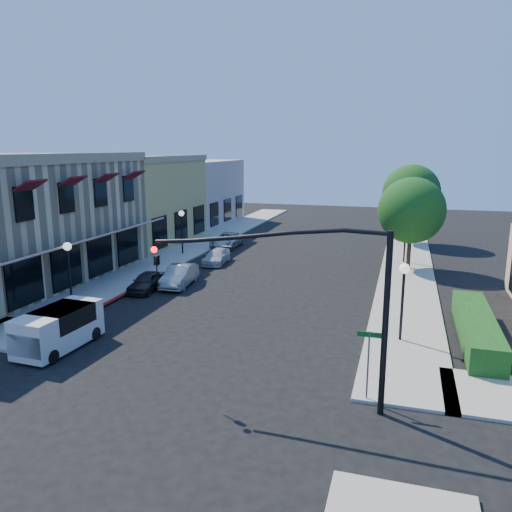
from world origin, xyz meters
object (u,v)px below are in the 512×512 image
(street_tree_b, at_px, (411,193))
(white_van, at_px, (58,327))
(street_name_sign, at_px, (369,354))
(lamppost_left_near, at_px, (68,258))
(parked_car_b, at_px, (180,276))
(parked_car_d, at_px, (227,240))
(street_tree_a, at_px, (412,211))
(lamppost_right_far, at_px, (406,227))
(signal_mast_arm, at_px, (318,287))
(lamppost_right_near, at_px, (404,282))
(parked_car_a, at_px, (147,282))
(lamppost_left_far, at_px, (182,221))
(parked_car_c, at_px, (217,256))

(street_tree_b, xyz_separation_m, white_van, (-14.22, -29.01, -3.53))
(street_name_sign, bearing_deg, lamppost_left_near, 160.07)
(parked_car_b, bearing_deg, lamppost_left_near, -129.42)
(white_van, distance_m, parked_car_d, 23.02)
(street_tree_a, xyz_separation_m, lamppost_right_far, (-0.30, 2.00, -1.46))
(signal_mast_arm, xyz_separation_m, lamppost_left_near, (-14.36, 6.50, -1.35))
(lamppost_right_near, height_order, parked_car_a, lamppost_right_near)
(street_tree_b, distance_m, parked_car_b, 23.20)
(street_name_sign, xyz_separation_m, lamppost_left_far, (-16.00, 19.80, 1.04))
(parked_car_c, bearing_deg, white_van, -95.82)
(street_name_sign, bearing_deg, parked_car_c, 124.64)
(parked_car_b, bearing_deg, lamppost_right_far, 31.98)
(white_van, relative_size, parked_car_d, 0.91)
(street_tree_b, bearing_deg, parked_car_d, -158.20)
(street_tree_b, xyz_separation_m, lamppost_right_near, (-0.30, -24.00, -1.81))
(signal_mast_arm, distance_m, parked_car_b, 16.50)
(lamppost_right_near, distance_m, lamppost_right_far, 16.00)
(street_tree_b, relative_size, parked_car_c, 1.93)
(lamppost_right_far, bearing_deg, parked_car_a, -140.77)
(parked_car_a, height_order, parked_car_d, parked_car_d)
(signal_mast_arm, relative_size, lamppost_left_far, 2.24)
(street_tree_b, distance_m, white_van, 32.50)
(lamppost_left_far, xyz_separation_m, lamppost_right_near, (17.00, -14.00, 0.00))
(white_van, height_order, parked_car_b, white_van)
(parked_car_b, bearing_deg, street_name_sign, -48.87)
(signal_mast_arm, relative_size, lamppost_right_far, 2.24)
(street_name_sign, xyz_separation_m, lamppost_right_far, (1.00, 21.80, 1.04))
(street_name_sign, xyz_separation_m, parked_car_a, (-13.70, 9.80, -1.13))
(street_tree_b, xyz_separation_m, parked_car_c, (-13.60, -12.00, -4.02))
(parked_car_b, bearing_deg, white_van, -99.37)
(signal_mast_arm, relative_size, lamppost_left_near, 2.24)
(street_tree_a, height_order, signal_mast_arm, street_tree_a)
(lamppost_right_far, bearing_deg, lamppost_left_near, -136.74)
(lamppost_left_far, height_order, parked_car_c, lamppost_left_far)
(signal_mast_arm, bearing_deg, street_tree_a, 81.83)
(signal_mast_arm, height_order, parked_car_d, signal_mast_arm)
(lamppost_right_far, distance_m, parked_car_c, 14.06)
(street_name_sign, height_order, lamppost_left_near, lamppost_left_near)
(lamppost_left_near, relative_size, white_van, 0.89)
(lamppost_right_far, height_order, parked_car_a, lamppost_right_far)
(signal_mast_arm, xyz_separation_m, lamppost_left_far, (-14.36, 20.50, -1.35))
(street_name_sign, distance_m, parked_car_b, 16.81)
(parked_car_b, relative_size, parked_car_d, 0.88)
(parked_car_b, bearing_deg, street_tree_b, 47.50)
(white_van, height_order, parked_car_c, white_van)
(lamppost_left_far, bearing_deg, street_name_sign, -51.06)
(signal_mast_arm, relative_size, lamppost_right_near, 2.24)
(lamppost_right_far, distance_m, white_van, 25.26)
(street_tree_b, distance_m, lamppost_left_near, 29.64)
(street_tree_a, relative_size, parked_car_a, 1.94)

